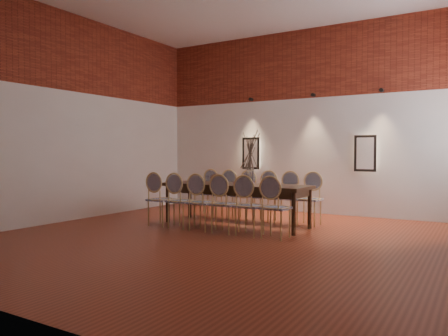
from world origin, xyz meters
The scene contains 27 objects.
floor centered at (0.00, 0.00, -0.01)m, with size 7.00×7.00×0.02m, color maroon.
wall_back centered at (0.00, 3.55, 2.00)m, with size 7.00×0.10×4.00m, color silver.
wall_left centered at (-3.55, 0.00, 2.00)m, with size 0.10×7.00×4.00m, color silver.
brick_band_back centered at (0.00, 3.48, 3.25)m, with size 7.00×0.02×1.50m, color maroon.
brick_band_left centered at (-3.48, 0.00, 3.25)m, with size 0.02×7.00×1.50m, color maroon.
niche_left centered at (-1.30, 3.45, 1.30)m, with size 0.36×0.06×0.66m, color #FFEAC6.
niche_right centered at (1.30, 3.45, 1.30)m, with size 0.36×0.06×0.66m, color #FFEAC6.
spot_fixture_left centered at (-1.30, 3.42, 2.55)m, with size 0.08×0.08×0.10m, color black.
spot_fixture_mid centered at (0.20, 3.42, 2.55)m, with size 0.08×0.08×0.10m, color black.
spot_fixture_right centered at (1.60, 3.42, 2.55)m, with size 0.08×0.08×0.10m, color black.
dining_table centered at (-0.48, 1.22, 0.38)m, with size 2.71×0.87×0.75m, color #372011.
chair_near_a centered at (-1.61, 0.52, 0.47)m, with size 0.44×0.44×0.94m, color tan, non-canonical shape.
chair_near_b centered at (-1.16, 0.51, 0.47)m, with size 0.44×0.44×0.94m, color tan, non-canonical shape.
chair_near_c centered at (-0.71, 0.51, 0.47)m, with size 0.44×0.44×0.94m, color tan, non-canonical shape.
chair_near_d centered at (-0.26, 0.50, 0.47)m, with size 0.44×0.44×0.94m, color tan, non-canonical shape.
chair_near_e centered at (0.19, 0.50, 0.47)m, with size 0.44×0.44×0.94m, color tan, non-canonical shape.
chair_near_f centered at (0.64, 0.49, 0.47)m, with size 0.44×0.44×0.94m, color tan, non-canonical shape.
chair_far_a centered at (-1.60, 1.95, 0.47)m, with size 0.44×0.44×0.94m, color tan, non-canonical shape.
chair_far_b centered at (-1.14, 1.95, 0.47)m, with size 0.44×0.44×0.94m, color tan, non-canonical shape.
chair_far_c centered at (-0.69, 1.94, 0.47)m, with size 0.44×0.44×0.94m, color tan, non-canonical shape.
chair_far_d centered at (-0.24, 1.93, 0.47)m, with size 0.44×0.44×0.94m, color tan, non-canonical shape.
chair_far_e centered at (0.21, 1.93, 0.47)m, with size 0.44×0.44×0.94m, color tan, non-canonical shape.
chair_far_f centered at (0.66, 1.92, 0.47)m, with size 0.44×0.44×0.94m, color tan, non-canonical shape.
vase centered at (-0.17, 1.22, 0.90)m, with size 0.14×0.14×0.30m, color silver.
dried_branches centered at (-0.17, 1.22, 1.35)m, with size 0.50×0.50×0.70m, color brown, non-canonical shape.
bowl centered at (-0.85, 1.18, 0.84)m, with size 0.24×0.24×0.18m, color brown.
book centered at (-0.39, 1.31, 0.77)m, with size 0.26×0.18×0.03m, color #9C3088.
Camera 1 is at (3.37, -5.62, 1.31)m, focal length 35.00 mm.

